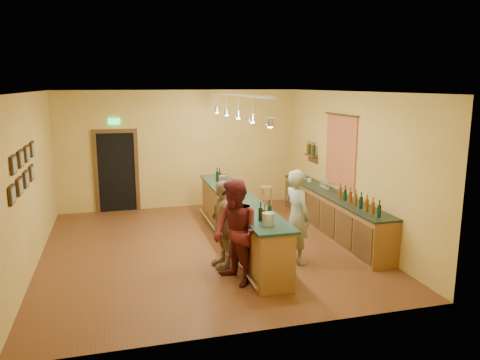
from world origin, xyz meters
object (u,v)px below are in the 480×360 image
object	(u,v)px
back_counter	(332,213)
customer_a	(235,233)
bar_stool	(266,192)
bartender	(297,216)
tasting_bar	(238,217)
customer_b	(223,224)

from	to	relation	value
back_counter	customer_a	distance (m)	3.50
customer_a	bar_stool	world-z (taller)	customer_a
bartender	customer_a	bearing A→B (deg)	98.79
customer_a	tasting_bar	bearing A→B (deg)	144.56
bar_stool	back_counter	bearing A→B (deg)	-65.65
back_counter	customer_b	world-z (taller)	customer_b
back_counter	bartender	bearing A→B (deg)	-135.61
back_counter	customer_a	bearing A→B (deg)	-143.73
customer_b	bar_stool	xyz separation A→B (m)	(1.93, 3.27, -0.24)
tasting_bar	bar_stool	distance (m)	2.57
back_counter	customer_a	size ratio (longest dim) A/B	2.52
customer_b	back_counter	bearing A→B (deg)	105.31
back_counter	customer_b	distance (m)	3.12
back_counter	customer_a	xyz separation A→B (m)	(-2.80, -2.06, 0.42)
tasting_bar	customer_a	world-z (taller)	customer_a
customer_a	bar_stool	xyz separation A→B (m)	(1.89, 4.07, -0.32)
customer_b	bartender	bearing A→B (deg)	75.53
back_counter	customer_b	xyz separation A→B (m)	(-2.84, -1.25, 0.33)
tasting_bar	bartender	xyz separation A→B (m)	(0.82, -1.22, 0.30)
back_counter	customer_b	size ratio (longest dim) A/B	2.77
bar_stool	tasting_bar	bearing A→B (deg)	-121.50
tasting_bar	customer_b	distance (m)	1.24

